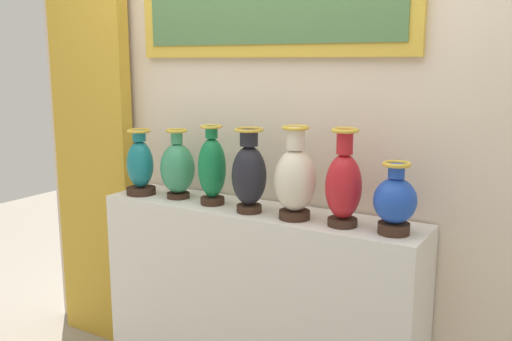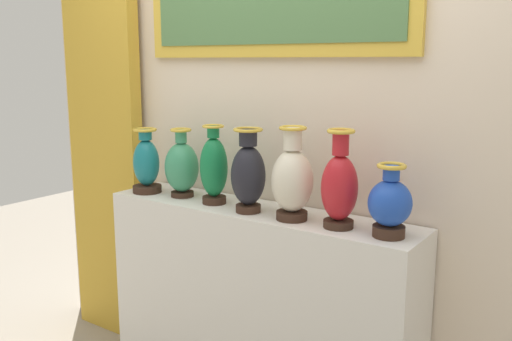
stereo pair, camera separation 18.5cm
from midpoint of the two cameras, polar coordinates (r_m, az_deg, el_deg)
display_shelf at (r=2.78m, az=1.96°, el=-13.75°), size 1.58×0.34×0.98m
back_wall at (r=2.72m, az=4.72°, el=7.51°), size 3.20×0.14×2.93m
curtain_gold at (r=3.42m, az=-13.52°, el=2.71°), size 0.55×0.08×2.36m
vase_teal at (r=2.95m, az=-9.29°, el=0.64°), size 0.15×0.15×0.34m
vase_jade at (r=2.83m, az=-5.68°, el=0.35°), size 0.17×0.17×0.35m
vase_emerald at (r=2.68m, az=-2.33°, el=0.26°), size 0.13×0.13×0.38m
vase_onyx at (r=2.52m, az=1.34°, el=-0.34°), size 0.16×0.16×0.38m
vase_ivory at (r=2.42m, az=5.88°, el=-0.95°), size 0.18×0.18×0.41m
vase_crimson at (r=2.33m, az=10.71°, el=-1.57°), size 0.15×0.15×0.41m
vase_sapphire at (r=2.26m, az=15.70°, el=-3.29°), size 0.17×0.17×0.29m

